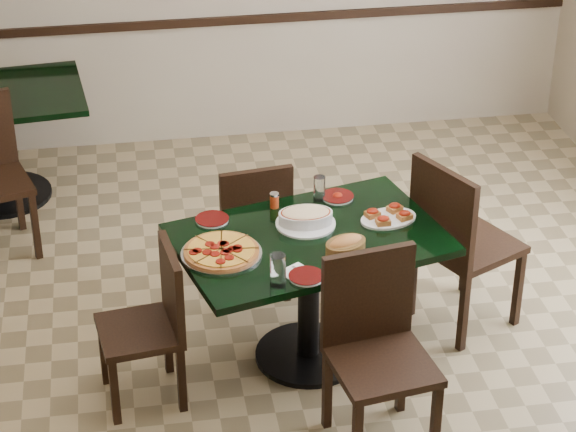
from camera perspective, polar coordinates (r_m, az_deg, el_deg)
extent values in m
plane|color=olive|center=(6.05, 0.00, -7.08)|extent=(5.50, 5.50, 0.00)
cube|color=black|center=(8.03, -3.24, 9.86)|extent=(5.00, 0.03, 0.06)
cube|color=black|center=(5.64, 1.09, -1.21)|extent=(1.48, 1.15, 0.04)
cylinder|color=black|center=(5.84, 1.05, -4.36)|extent=(0.11, 0.11, 0.71)
cylinder|color=black|center=(6.03, 1.02, -7.04)|extent=(0.56, 0.56, 0.03)
cylinder|color=black|center=(7.77, -14.26, 1.07)|extent=(0.64, 0.64, 0.03)
cube|color=black|center=(6.37, -2.01, -0.57)|extent=(0.46, 0.46, 0.04)
cube|color=black|center=(6.09, -1.60, 0.52)|extent=(0.41, 0.09, 0.44)
cube|color=black|center=(6.66, -0.93, -1.25)|extent=(0.04, 0.04, 0.40)
cube|color=black|center=(6.38, -0.07, -2.78)|extent=(0.04, 0.04, 0.40)
cube|color=black|center=(6.59, -3.82, -1.70)|extent=(0.04, 0.04, 0.40)
cube|color=black|center=(6.30, -3.08, -3.27)|extent=(0.04, 0.04, 0.40)
cube|color=black|center=(5.24, 4.82, -7.57)|extent=(0.52, 0.52, 0.04)
cube|color=black|center=(5.24, 4.07, -4.01)|extent=(0.45, 0.11, 0.48)
cube|color=black|center=(5.47, 2.00, -8.82)|extent=(0.05, 0.05, 0.44)
cube|color=black|center=(5.32, 7.50, -10.40)|extent=(0.05, 0.05, 0.44)
cube|color=black|center=(5.59, 5.79, -7.98)|extent=(0.05, 0.05, 0.44)
cube|color=black|center=(6.14, 9.15, -1.45)|extent=(0.63, 0.63, 0.04)
cube|color=black|center=(5.87, 7.85, 0.17)|extent=(0.24, 0.44, 0.50)
cube|color=black|center=(6.29, 11.61, -3.63)|extent=(0.05, 0.05, 0.46)
cube|color=black|center=(6.04, 8.90, -4.91)|extent=(0.05, 0.05, 0.46)
cube|color=black|center=(6.52, 9.04, -2.04)|extent=(0.05, 0.05, 0.46)
cube|color=black|center=(6.28, 6.33, -3.21)|extent=(0.05, 0.05, 0.46)
cube|color=black|center=(5.59, -7.56, -5.84)|extent=(0.44, 0.44, 0.04)
cube|color=black|center=(5.48, -5.92, -3.59)|extent=(0.09, 0.39, 0.42)
cube|color=black|center=(5.83, -9.34, -6.86)|extent=(0.05, 0.05, 0.38)
cube|color=black|center=(5.87, -6.13, -6.34)|extent=(0.05, 0.05, 0.38)
cube|color=black|center=(5.57, -8.80, -8.82)|extent=(0.05, 0.05, 0.38)
cube|color=black|center=(5.60, -5.43, -8.26)|extent=(0.05, 0.05, 0.38)
cube|color=black|center=(6.93, -12.71, -0.51)|extent=(0.05, 0.05, 0.44)
cube|color=black|center=(7.26, -13.51, 0.88)|extent=(0.05, 0.05, 0.44)
cylinder|color=silver|center=(5.48, -3.40, -1.91)|extent=(0.40, 0.40, 0.01)
cylinder|color=#9B5F21|center=(5.48, -3.40, -1.80)|extent=(0.37, 0.37, 0.02)
cylinder|color=#C28529|center=(5.47, -3.41, -1.71)|extent=(0.33, 0.33, 0.01)
cylinder|color=silver|center=(5.72, 0.90, -0.39)|extent=(0.31, 0.31, 0.01)
ellipsoid|color=beige|center=(5.69, 0.90, 0.17)|extent=(0.25, 0.17, 0.04)
ellipsoid|color=#B66D32|center=(5.47, 2.95, -1.37)|extent=(0.21, 0.16, 0.08)
cylinder|color=silver|center=(5.30, 0.94, -3.10)|extent=(0.17, 0.17, 0.01)
cylinder|color=#380403|center=(5.29, 0.94, -3.04)|extent=(0.17, 0.17, 0.00)
cylinder|color=silver|center=(5.97, 2.53, 0.98)|extent=(0.17, 0.17, 0.01)
cylinder|color=#380403|center=(5.97, 2.53, 1.04)|extent=(0.17, 0.17, 0.00)
ellipsoid|color=#9A1907|center=(5.97, 2.53, 1.06)|extent=(0.05, 0.05, 0.02)
cylinder|color=silver|center=(5.77, -3.88, -0.19)|extent=(0.17, 0.17, 0.01)
cylinder|color=#380403|center=(5.76, -3.88, -0.13)|extent=(0.17, 0.17, 0.00)
cube|color=white|center=(5.33, 0.46, -2.90)|extent=(0.18, 0.18, 0.00)
cube|color=silver|center=(5.33, 0.68, -2.85)|extent=(0.08, 0.11, 0.00)
cylinder|color=white|center=(5.92, 1.60, 1.42)|extent=(0.06, 0.06, 0.13)
cylinder|color=white|center=(5.21, -0.52, -2.76)|extent=(0.08, 0.08, 0.16)
cylinder|color=#B92D13|center=(5.86, -0.70, 0.76)|extent=(0.05, 0.05, 0.07)
cylinder|color=silver|center=(5.84, -0.70, 1.11)|extent=(0.05, 0.05, 0.01)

